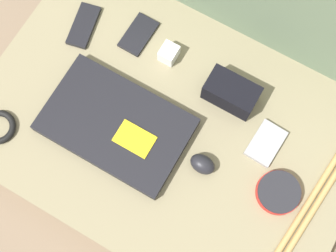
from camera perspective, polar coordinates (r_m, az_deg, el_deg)
The scene contains 11 objects.
ground_plane at distance 1.25m, azimuth 0.00°, elevation -1.72°, with size 8.00×8.00×0.00m, color #7A6651.
couch_seat at distance 1.19m, azimuth 0.00°, elevation -1.03°, with size 0.93×0.63×0.12m.
laptop at distance 1.13m, azimuth -6.33°, elevation 0.14°, with size 0.34×0.22×0.03m.
computer_mouse at distance 1.10m, azimuth 4.23°, elevation -4.65°, with size 0.06×0.05×0.04m.
speaker_puck at distance 1.12m, azimuth 13.32°, elevation -7.87°, with size 0.10×0.10×0.02m.
phone_silver at distance 1.25m, azimuth -10.24°, elevation 11.96°, with size 0.08×0.13×0.01m.
phone_black at distance 1.14m, azimuth 11.85°, elevation -2.07°, with size 0.07×0.10×0.01m.
phone_small at distance 1.22m, azimuth -3.61°, elevation 11.07°, with size 0.06×0.11×0.01m.
camera_pouch at distance 1.14m, azimuth 7.72°, elevation 4.04°, with size 0.13×0.07×0.07m.
charger_brick at distance 1.18m, azimuth 0.10°, elevation 8.85°, with size 0.04×0.05×0.04m.
drumstick_pair at distance 1.14m, azimuth 17.37°, elevation -8.79°, with size 0.07×0.39×0.01m.
Camera 1 is at (0.15, -0.26, 1.21)m, focal length 50.00 mm.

